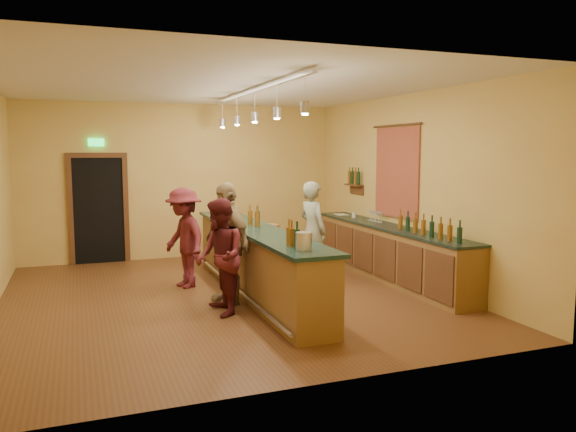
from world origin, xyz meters
name	(u,v)px	position (x,y,z in m)	size (l,w,h in m)	color
floor	(226,297)	(0.00, 0.00, 0.00)	(7.00, 7.00, 0.00)	brown
ceiling	(223,85)	(0.00, 0.00, 3.20)	(6.50, 7.00, 0.02)	silver
wall_back	(183,181)	(0.00, 3.50, 1.60)	(6.50, 0.02, 3.20)	tan
wall_front	(318,220)	(0.00, -3.50, 1.60)	(6.50, 0.02, 3.20)	tan
wall_right	(410,188)	(3.25, 0.00, 1.60)	(0.02, 7.00, 3.20)	tan
doorway	(99,207)	(-1.70, 3.47, 1.13)	(1.15, 0.09, 2.48)	black
tapestry	(397,173)	(3.23, 0.40, 1.85)	(0.03, 1.40, 1.60)	maroon
bottle_shelf	(354,179)	(3.17, 1.90, 1.67)	(0.17, 0.55, 0.54)	#512D18
back_counter	(389,251)	(2.97, 0.18, 0.49)	(0.60, 4.55, 1.27)	brown
tasting_bar	(256,256)	(0.48, 0.00, 0.61)	(0.73, 5.10, 1.38)	brown
pendant_track	(255,101)	(0.48, 0.00, 2.98)	(0.11, 4.60, 0.50)	silver
bartender	(313,231)	(1.68, 0.55, 0.86)	(0.63, 0.41, 1.72)	gray
customer_a	(220,257)	(-0.31, -0.89, 0.80)	(0.78, 0.61, 1.60)	#59191E
customer_b	(227,243)	(-0.07, -0.35, 0.89)	(1.05, 0.44, 1.79)	#997A51
customer_c	(184,238)	(-0.48, 0.85, 0.82)	(1.06, 0.61, 1.64)	#59191E
bar_stool	(270,231)	(1.46, 2.20, 0.64)	(0.38, 0.38, 0.79)	#945F42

